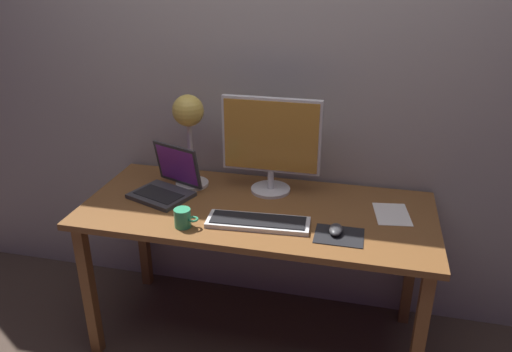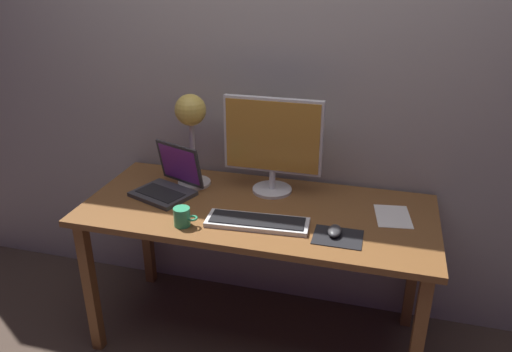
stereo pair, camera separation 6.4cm
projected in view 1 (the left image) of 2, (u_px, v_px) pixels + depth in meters
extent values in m
plane|color=#47382D|center=(257.00, 334.00, 2.56)|extent=(4.80, 4.80, 0.00)
cube|color=#A8A099|center=(276.00, 67.00, 2.39)|extent=(4.80, 0.06, 2.60)
cube|color=brown|center=(257.00, 210.00, 2.27)|extent=(1.60, 0.70, 0.03)
cube|color=brown|center=(89.00, 292.00, 2.31)|extent=(0.05, 0.05, 0.71)
cube|color=brown|center=(418.00, 344.00, 2.00)|extent=(0.05, 0.05, 0.71)
cube|color=brown|center=(143.00, 231.00, 2.83)|extent=(0.05, 0.05, 0.71)
cube|color=brown|center=(411.00, 264.00, 2.52)|extent=(0.05, 0.05, 0.71)
cylinder|color=silver|center=(271.00, 189.00, 2.42)|extent=(0.19, 0.19, 0.01)
cylinder|color=silver|center=(271.00, 179.00, 2.40)|extent=(0.03, 0.03, 0.09)
cube|color=silver|center=(271.00, 135.00, 2.31)|extent=(0.47, 0.03, 0.36)
cube|color=gold|center=(271.00, 136.00, 2.29)|extent=(0.44, 0.00, 0.34)
cube|color=silver|center=(258.00, 222.00, 2.11)|extent=(0.45, 0.17, 0.02)
cube|color=black|center=(258.00, 220.00, 2.11)|extent=(0.41, 0.14, 0.01)
cube|color=#38383A|center=(161.00, 195.00, 2.35)|extent=(0.32, 0.29, 0.02)
cube|color=black|center=(159.00, 194.00, 2.34)|extent=(0.25, 0.19, 0.00)
cube|color=#38383A|center=(177.00, 165.00, 2.40)|extent=(0.27, 0.14, 0.21)
cube|color=purple|center=(177.00, 165.00, 2.40)|extent=(0.23, 0.12, 0.18)
cylinder|color=beige|center=(192.00, 183.00, 2.48)|extent=(0.16, 0.16, 0.01)
cylinder|color=silver|center=(190.00, 150.00, 2.41)|extent=(0.02, 0.02, 0.34)
sphere|color=gold|center=(188.00, 111.00, 2.33)|extent=(0.15, 0.15, 0.15)
sphere|color=#FFEAB2|center=(188.00, 119.00, 2.33)|extent=(0.05, 0.05, 0.05)
cube|color=black|center=(339.00, 236.00, 2.03)|extent=(0.20, 0.16, 0.00)
ellipsoid|color=#38383A|center=(336.00, 229.00, 2.04)|extent=(0.06, 0.10, 0.03)
cylinder|color=#339966|center=(183.00, 218.00, 2.08)|extent=(0.07, 0.07, 0.08)
torus|color=#339966|center=(193.00, 219.00, 2.07)|extent=(0.05, 0.05, 0.01)
cube|color=white|center=(392.00, 214.00, 2.20)|extent=(0.18, 0.23, 0.00)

